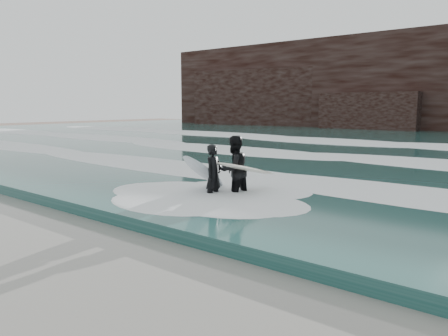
{
  "coord_description": "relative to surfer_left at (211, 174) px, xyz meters",
  "views": [
    {
      "loc": [
        8.85,
        -2.8,
        2.68
      ],
      "look_at": [
        1.44,
        6.3,
        1.0
      ],
      "focal_mm": 35.0,
      "sensor_mm": 36.0,
      "label": 1
    }
  ],
  "objects": [
    {
      "name": "foam_far",
      "position": [
        -1.16,
        18.93,
        -0.38
      ],
      "size": [
        60.0,
        4.8,
        0.3
      ],
      "primitive_type": "ellipsoid",
      "color": "white",
      "rests_on": "sea"
    },
    {
      "name": "foam_mid",
      "position": [
        -1.16,
        9.93,
        -0.41
      ],
      "size": [
        60.0,
        4.0,
        0.24
      ],
      "primitive_type": "ellipsoid",
      "color": "white",
      "rests_on": "sea"
    },
    {
      "name": "foam_near",
      "position": [
        -1.16,
        2.93,
        -0.43
      ],
      "size": [
        60.0,
        3.2,
        0.2
      ],
      "primitive_type": "ellipsoid",
      "color": "white",
      "rests_on": "sea"
    },
    {
      "name": "surfer_right",
      "position": [
        0.49,
        0.46,
        0.11
      ],
      "size": [
        1.29,
        2.22,
        1.88
      ],
      "color": "black",
      "rests_on": "ground"
    },
    {
      "name": "sea",
      "position": [
        -1.16,
        22.93,
        -0.68
      ],
      "size": [
        90.0,
        52.0,
        0.3
      ],
      "primitive_type": "cube",
      "color": "#1D4A46",
      "rests_on": "ground"
    },
    {
      "name": "surfer_left",
      "position": [
        0.0,
        0.0,
        0.0
      ],
      "size": [
        1.14,
        2.12,
        1.65
      ],
      "color": "black",
      "rests_on": "ground"
    }
  ]
}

